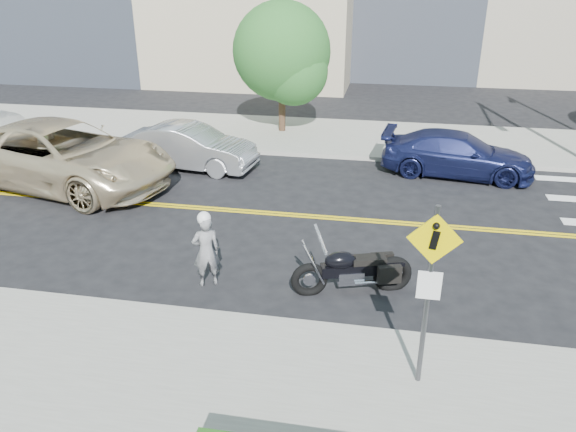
# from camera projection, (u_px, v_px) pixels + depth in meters

# --- Properties ---
(ground_plane) EXTENTS (120.00, 120.00, 0.00)m
(ground_plane) POSITION_uv_depth(u_px,v_px,m) (255.00, 212.00, 15.31)
(ground_plane) COLOR black
(ground_plane) RESTS_ON ground
(sidewalk_near) EXTENTS (60.00, 5.00, 0.15)m
(sidewalk_near) POSITION_uv_depth(u_px,v_px,m) (138.00, 402.00, 8.55)
(sidewalk_near) COLOR #9E9B91
(sidewalk_near) RESTS_ON ground_plane
(sidewalk_far) EXTENTS (60.00, 5.00, 0.15)m
(sidewalk_far) POSITION_uv_depth(u_px,v_px,m) (300.00, 135.00, 22.01)
(sidewalk_far) COLOR #9E9B91
(sidewalk_far) RESTS_ON ground_plane
(pedestrian_sign) EXTENTS (0.78, 0.08, 3.00)m
(pedestrian_sign) POSITION_uv_depth(u_px,v_px,m) (429.00, 281.00, 8.14)
(pedestrian_sign) COLOR #4C4C51
(pedestrian_sign) RESTS_ON sidewalk_near
(motorcyclist) EXTENTS (0.68, 0.60, 1.67)m
(motorcyclist) POSITION_uv_depth(u_px,v_px,m) (206.00, 249.00, 11.51)
(motorcyclist) COLOR #B3B3B8
(motorcyclist) RESTS_ON ground
(motorcycle) EXTENTS (2.53, 1.45, 1.47)m
(motorcycle) POSITION_uv_depth(u_px,v_px,m) (353.00, 260.00, 11.29)
(motorcycle) COLOR black
(motorcycle) RESTS_ON ground
(suv) EXTENTS (7.48, 4.65, 1.93)m
(suv) POSITION_uv_depth(u_px,v_px,m) (63.00, 155.00, 16.79)
(suv) COLOR beige
(suv) RESTS_ON ground
(parked_car_white) EXTENTS (4.19, 2.89, 1.32)m
(parked_car_white) POSITION_uv_depth(u_px,v_px,m) (7.00, 130.00, 20.54)
(parked_car_white) COLOR white
(parked_car_white) RESTS_ON ground
(parked_car_silver) EXTENTS (4.55, 2.08, 1.45)m
(parked_car_silver) POSITION_uv_depth(u_px,v_px,m) (190.00, 147.00, 18.38)
(parked_car_silver) COLOR #A0A2A7
(parked_car_silver) RESTS_ON ground
(parked_car_blue) EXTENTS (4.92, 2.46, 1.37)m
(parked_car_blue) POSITION_uv_depth(u_px,v_px,m) (457.00, 154.00, 17.80)
(parked_car_blue) COLOR navy
(parked_car_blue) RESTS_ON ground
(tree_far_a) EXTENTS (3.71, 3.71, 5.06)m
(tree_far_a) POSITION_uv_depth(u_px,v_px,m) (282.00, 51.00, 21.13)
(tree_far_a) COLOR #382619
(tree_far_a) RESTS_ON ground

